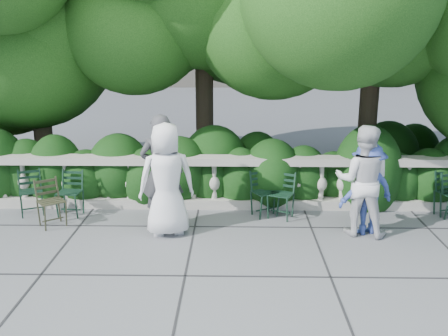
{
  "coord_description": "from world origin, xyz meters",
  "views": [
    {
      "loc": [
        0.16,
        -7.21,
        3.25
      ],
      "look_at": [
        0.0,
        1.0,
        1.0
      ],
      "focal_mm": 40.0,
      "sensor_mm": 36.0,
      "label": 1
    }
  ],
  "objects_px": {
    "chair_b": "(33,217)",
    "chair_weathered": "(56,228)",
    "person_older_blue": "(367,189)",
    "person_casual_man": "(362,181)",
    "chair_c": "(277,220)",
    "chair_d": "(268,218)",
    "person_businessman": "(167,180)",
    "chair_a": "(68,218)",
    "person_woman_grey": "(162,172)"
  },
  "relations": [
    {
      "from": "chair_b",
      "to": "chair_weathered",
      "type": "bearing_deg",
      "value": -64.71
    },
    {
      "from": "chair_b",
      "to": "person_older_blue",
      "type": "relative_size",
      "value": 0.55
    },
    {
      "from": "person_casual_man",
      "to": "chair_weathered",
      "type": "bearing_deg",
      "value": 14.93
    },
    {
      "from": "chair_c",
      "to": "chair_d",
      "type": "bearing_deg",
      "value": 168.59
    },
    {
      "from": "chair_c",
      "to": "chair_d",
      "type": "height_order",
      "value": "same"
    },
    {
      "from": "chair_weathered",
      "to": "person_businessman",
      "type": "height_order",
      "value": "person_businessman"
    },
    {
      "from": "chair_b",
      "to": "person_businessman",
      "type": "relative_size",
      "value": 0.45
    },
    {
      "from": "chair_a",
      "to": "chair_c",
      "type": "relative_size",
      "value": 1.0
    },
    {
      "from": "chair_d",
      "to": "person_casual_man",
      "type": "distance_m",
      "value": 1.85
    },
    {
      "from": "chair_weathered",
      "to": "person_businessman",
      "type": "xyz_separation_m",
      "value": [
        1.94,
        -0.17,
        0.94
      ]
    },
    {
      "from": "chair_weathered",
      "to": "chair_c",
      "type": "bearing_deg",
      "value": -31.55
    },
    {
      "from": "person_older_blue",
      "to": "chair_a",
      "type": "bearing_deg",
      "value": -27.71
    },
    {
      "from": "chair_d",
      "to": "person_businessman",
      "type": "height_order",
      "value": "person_businessman"
    },
    {
      "from": "chair_a",
      "to": "chair_weathered",
      "type": "distance_m",
      "value": 0.48
    },
    {
      "from": "chair_d",
      "to": "person_businessman",
      "type": "xyz_separation_m",
      "value": [
        -1.72,
        -0.74,
        0.94
      ]
    },
    {
      "from": "person_woman_grey",
      "to": "person_casual_man",
      "type": "relative_size",
      "value": 1.08
    },
    {
      "from": "chair_d",
      "to": "chair_weathered",
      "type": "xyz_separation_m",
      "value": [
        -3.66,
        -0.57,
        0.0
      ]
    },
    {
      "from": "person_casual_man",
      "to": "chair_a",
      "type": "bearing_deg",
      "value": 9.51
    },
    {
      "from": "chair_d",
      "to": "person_older_blue",
      "type": "relative_size",
      "value": 0.55
    },
    {
      "from": "chair_b",
      "to": "person_older_blue",
      "type": "bearing_deg",
      "value": -29.12
    },
    {
      "from": "person_businessman",
      "to": "chair_a",
      "type": "bearing_deg",
      "value": -32.94
    },
    {
      "from": "chair_a",
      "to": "chair_c",
      "type": "distance_m",
      "value": 3.77
    },
    {
      "from": "chair_a",
      "to": "person_casual_man",
      "type": "relative_size",
      "value": 0.46
    },
    {
      "from": "person_businessman",
      "to": "person_woman_grey",
      "type": "height_order",
      "value": "person_woman_grey"
    },
    {
      "from": "person_woman_grey",
      "to": "chair_b",
      "type": "bearing_deg",
      "value": -8.79
    },
    {
      "from": "chair_b",
      "to": "chair_c",
      "type": "bearing_deg",
      "value": -24.25
    },
    {
      "from": "chair_b",
      "to": "person_casual_man",
      "type": "bearing_deg",
      "value": -29.65
    },
    {
      "from": "chair_b",
      "to": "person_woman_grey",
      "type": "distance_m",
      "value": 2.66
    },
    {
      "from": "chair_weathered",
      "to": "person_woman_grey",
      "type": "relative_size",
      "value": 0.43
    },
    {
      "from": "chair_b",
      "to": "chair_a",
      "type": "bearing_deg",
      "value": -27.89
    },
    {
      "from": "person_casual_man",
      "to": "person_older_blue",
      "type": "bearing_deg",
      "value": -140.73
    },
    {
      "from": "chair_b",
      "to": "chair_weathered",
      "type": "distance_m",
      "value": 0.81
    },
    {
      "from": "person_casual_man",
      "to": "person_businessman",
      "type": "bearing_deg",
      "value": 17.32
    },
    {
      "from": "chair_b",
      "to": "person_casual_man",
      "type": "relative_size",
      "value": 0.46
    },
    {
      "from": "chair_a",
      "to": "chair_b",
      "type": "bearing_deg",
      "value": 179.95
    },
    {
      "from": "chair_d",
      "to": "person_casual_man",
      "type": "xyz_separation_m",
      "value": [
        1.46,
        -0.68,
        0.91
      ]
    },
    {
      "from": "person_older_blue",
      "to": "person_casual_man",
      "type": "bearing_deg",
      "value": 1.45
    },
    {
      "from": "person_businessman",
      "to": "person_woman_grey",
      "type": "xyz_separation_m",
      "value": [
        -0.12,
        0.27,
        0.05
      ]
    },
    {
      "from": "chair_c",
      "to": "person_older_blue",
      "type": "distance_m",
      "value": 1.68
    },
    {
      "from": "chair_weathered",
      "to": "person_older_blue",
      "type": "height_order",
      "value": "person_older_blue"
    },
    {
      "from": "person_woman_grey",
      "to": "person_casual_man",
      "type": "distance_m",
      "value": 3.3
    },
    {
      "from": "chair_c",
      "to": "person_older_blue",
      "type": "relative_size",
      "value": 0.55
    },
    {
      "from": "chair_a",
      "to": "person_businessman",
      "type": "bearing_deg",
      "value": -14.45
    },
    {
      "from": "person_woman_grey",
      "to": "chair_a",
      "type": "bearing_deg",
      "value": -10.78
    },
    {
      "from": "chair_b",
      "to": "chair_c",
      "type": "relative_size",
      "value": 1.0
    },
    {
      "from": "person_businessman",
      "to": "person_woman_grey",
      "type": "relative_size",
      "value": 0.95
    },
    {
      "from": "chair_a",
      "to": "person_businessman",
      "type": "xyz_separation_m",
      "value": [
        1.9,
        -0.65,
        0.94
      ]
    },
    {
      "from": "chair_c",
      "to": "person_older_blue",
      "type": "height_order",
      "value": "person_older_blue"
    },
    {
      "from": "chair_a",
      "to": "chair_c",
      "type": "xyz_separation_m",
      "value": [
        3.77,
        -0.02,
        0.0
      ]
    },
    {
      "from": "chair_a",
      "to": "chair_b",
      "type": "distance_m",
      "value": 0.65
    }
  ]
}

